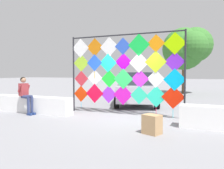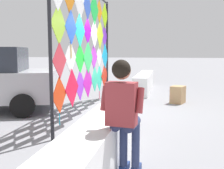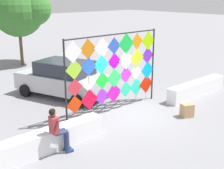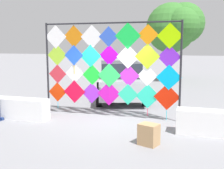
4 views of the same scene
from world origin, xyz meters
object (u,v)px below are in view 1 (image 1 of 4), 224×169
at_px(seated_vendor, 25,92).
at_px(tree_broadleaf, 188,47).
at_px(parked_car, 136,88).
at_px(kite_display_rack, 124,68).
at_px(cardboard_box_large, 152,124).

distance_m(seated_vendor, tree_broadleaf, 13.76).
relative_size(seated_vendor, parked_car, 0.32).
height_order(seated_vendor, parked_car, parked_car).
bearing_deg(seated_vendor, parked_car, 55.12).
distance_m(kite_display_rack, tree_broadleaf, 11.08).
bearing_deg(kite_display_rack, cardboard_box_large, -54.19).
bearing_deg(parked_car, tree_broadleaf, 75.78).
bearing_deg(kite_display_rack, tree_broadleaf, 82.52).
xyz_separation_m(kite_display_rack, seated_vendor, (-3.82, -1.56, -1.01)).
xyz_separation_m(kite_display_rack, parked_car, (-0.52, 3.17, -1.04)).
distance_m(cardboard_box_large, tree_broadleaf, 13.73).
height_order(kite_display_rack, seated_vendor, kite_display_rack).
bearing_deg(parked_car, seated_vendor, -124.88).
bearing_deg(seated_vendor, cardboard_box_large, -8.93).
relative_size(kite_display_rack, tree_broadleaf, 0.91).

